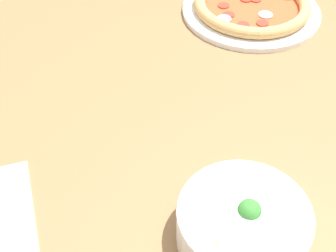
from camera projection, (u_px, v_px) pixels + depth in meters
dining_table at (223, 135)px, 0.94m from camera, size 1.24×1.04×0.77m
pizza at (251, 7)px, 1.06m from camera, size 0.31×0.31×0.04m
bowl at (242, 223)px, 0.63m from camera, size 0.18×0.18×0.08m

